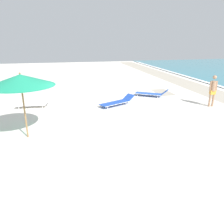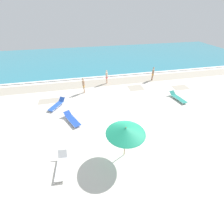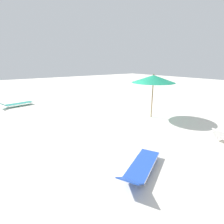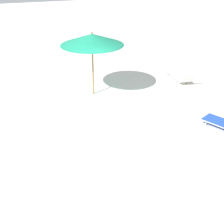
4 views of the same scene
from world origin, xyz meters
TOP-DOWN VIEW (x-y plane):
  - ground_plane at (0.00, 0.01)m, footprint 60.00×60.00m
  - beach_umbrella at (-0.74, -2.49)m, footprint 2.42×2.42m
  - sun_lounger_under_umbrella at (6.93, 3.41)m, footprint 0.96×2.33m
  - sun_lounger_beside_umbrella at (-4.18, 1.95)m, footprint 1.53×2.26m

SIDE VIEW (x-z plane):
  - ground_plane at x=0.00m, z-range -0.16..0.00m
  - sun_lounger_under_umbrella at x=6.93m, z-range -0.04..0.45m
  - sun_lounger_beside_umbrella at x=-4.18m, z-range -0.04..0.45m
  - beach_umbrella at x=-0.74m, z-range 0.97..3.47m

